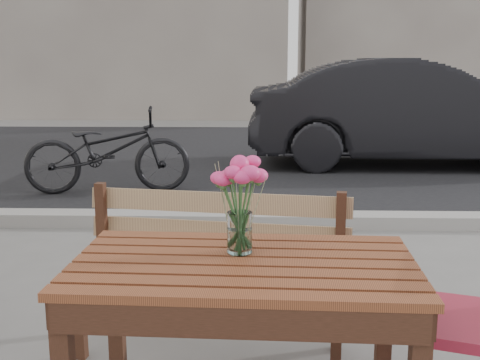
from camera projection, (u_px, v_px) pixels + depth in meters
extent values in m
cube|color=black|center=(239.00, 156.00, 9.31)|extent=(30.00, 8.00, 0.00)
cube|color=gray|center=(227.00, 220.00, 5.37)|extent=(30.00, 0.25, 0.12)
cube|color=gray|center=(430.00, 2.00, 16.42)|extent=(7.00, 3.00, 6.00)
cube|color=#562A16|center=(244.00, 265.00, 2.15)|extent=(1.26, 0.77, 0.03)
cube|color=#311D10|center=(116.00, 322.00, 2.56)|extent=(0.06, 0.06, 0.73)
cube|color=#311D10|center=(384.00, 330.00, 2.49)|extent=(0.06, 0.06, 0.73)
cube|color=#876045|center=(210.00, 273.00, 2.95)|extent=(1.41, 0.57, 0.03)
cube|color=#876045|center=(218.00, 217.00, 3.11)|extent=(1.36, 0.23, 0.37)
cube|color=#311D10|center=(79.00, 317.00, 2.95)|extent=(0.06, 0.06, 0.45)
cube|color=#311D10|center=(336.00, 337.00, 2.73)|extent=(0.06, 0.06, 0.45)
cube|color=#311D10|center=(103.00, 259.00, 3.22)|extent=(0.06, 0.06, 0.83)
cube|color=#311D10|center=(339.00, 274.00, 3.00)|extent=(0.06, 0.06, 0.83)
cube|color=#A21F35|center=(469.00, 323.00, 2.31)|extent=(0.59, 0.59, 0.04)
cylinder|color=#A21F35|center=(418.00, 352.00, 2.59)|extent=(0.04, 0.04, 0.45)
cylinder|color=white|center=(240.00, 233.00, 2.22)|extent=(0.09, 0.09, 0.16)
cylinder|color=#396E36|center=(240.00, 212.00, 2.21)|extent=(0.06, 0.06, 0.31)
imported|color=black|center=(411.00, 112.00, 8.38)|extent=(4.53, 1.64, 1.49)
imported|color=black|center=(107.00, 151.00, 6.66)|extent=(1.89, 0.92, 0.95)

